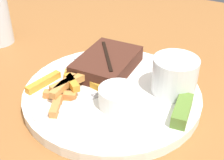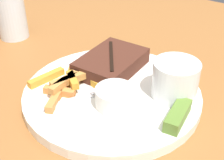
% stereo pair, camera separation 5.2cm
% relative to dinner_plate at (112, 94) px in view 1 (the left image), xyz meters
% --- Properties ---
extents(dining_table, '(1.17, 1.25, 0.77)m').
position_rel_dinner_plate_xyz_m(dining_table, '(0.00, 0.00, -0.09)').
color(dining_table, '#935B2D').
rests_on(dining_table, ground_plane).
extents(dinner_plate, '(0.30, 0.30, 0.02)m').
position_rel_dinner_plate_xyz_m(dinner_plate, '(0.00, 0.00, 0.00)').
color(dinner_plate, white).
rests_on(dinner_plate, dining_table).
extents(steak_portion, '(0.13, 0.09, 0.03)m').
position_rel_dinner_plate_xyz_m(steak_portion, '(0.05, 0.04, 0.02)').
color(steak_portion, '#472319').
rests_on(steak_portion, dinner_plate).
extents(fries_pile, '(0.12, 0.13, 0.02)m').
position_rel_dinner_plate_xyz_m(fries_pile, '(-0.04, 0.07, 0.02)').
color(fries_pile, '#C0833E').
rests_on(fries_pile, dinner_plate).
extents(coleslaw_cup, '(0.07, 0.07, 0.06)m').
position_rel_dinner_plate_xyz_m(coleslaw_cup, '(0.05, -0.09, 0.04)').
color(coleslaw_cup, white).
rests_on(coleslaw_cup, dinner_plate).
extents(dipping_sauce_cup, '(0.06, 0.06, 0.03)m').
position_rel_dinner_plate_xyz_m(dipping_sauce_cup, '(-0.03, -0.03, 0.03)').
color(dipping_sauce_cup, silver).
rests_on(dipping_sauce_cup, dinner_plate).
extents(pickle_spear, '(0.07, 0.03, 0.02)m').
position_rel_dinner_plate_xyz_m(pickle_spear, '(-0.01, -0.12, 0.02)').
color(pickle_spear, '#567A2D').
rests_on(pickle_spear, dinner_plate).
extents(fork_utensil, '(0.12, 0.07, 0.00)m').
position_rel_dinner_plate_xyz_m(fork_utensil, '(-0.07, 0.04, 0.01)').
color(fork_utensil, '#B7B7BC').
rests_on(fork_utensil, dinner_plate).
extents(knife_utensil, '(0.11, 0.15, 0.01)m').
position_rel_dinner_plate_xyz_m(knife_utensil, '(0.01, 0.04, 0.01)').
color(knife_utensil, '#B7B7BC').
rests_on(knife_utensil, dinner_plate).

